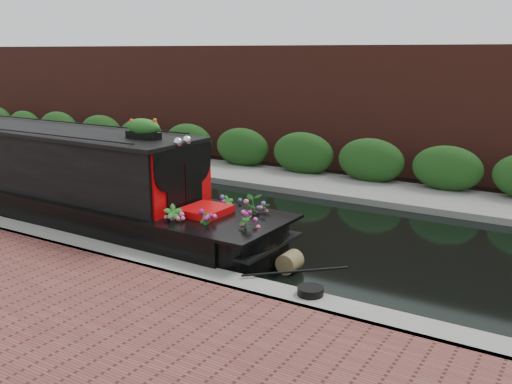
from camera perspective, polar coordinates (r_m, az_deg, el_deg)
The scene contains 8 objects.
ground at distance 13.58m, azimuth -5.39°, elevation -2.48°, with size 80.00×80.00×0.00m, color black.
near_bank_coping at distance 11.26m, azimuth -15.56°, elevation -6.46°, with size 40.00×0.60×0.50m, color gray.
far_bank_path at distance 17.01m, azimuth 3.12°, elevation 0.94°, with size 40.00×2.40×0.34m, color slate.
far_hedge at distance 17.79m, azimuth 4.51°, elevation 1.49°, with size 40.00×1.10×2.80m, color #1B4216.
far_brick_wall at distance 19.64m, azimuth 7.31°, elevation 2.61°, with size 40.00×1.00×8.00m, color #4F231A.
narrowboat at distance 14.06m, azimuth -20.09°, elevation 0.73°, with size 11.75×2.24×2.74m.
rope_fender at distance 10.21m, azimuth 3.40°, elevation -7.00°, with size 0.37×0.37×0.40m, color brown.
coiled_mooring_rope at distance 8.75m, azimuth 5.46°, elevation -9.83°, with size 0.40×0.40×0.12m, color black.
Camera 1 is at (7.88, -10.38, 3.84)m, focal length 40.00 mm.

